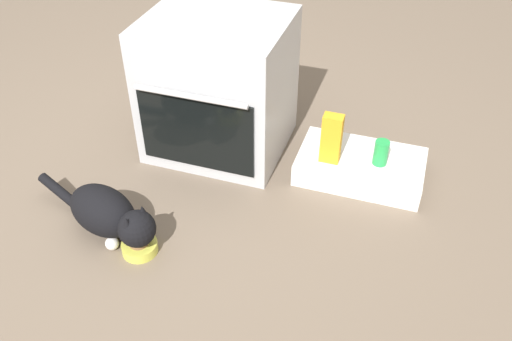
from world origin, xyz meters
The scene contains 7 objects.
ground centered at (0.00, 0.00, 0.00)m, with size 8.00×8.00×0.00m, color #6B5B4C.
oven centered at (0.05, 0.49, 0.34)m, with size 0.64×0.60×0.67m.
pantry_cabinet centered at (0.77, 0.46, 0.06)m, with size 0.58×0.35×0.11m, color white.
food_bowl centered at (0.01, -0.31, 0.03)m, with size 0.15×0.15×0.08m.
cat centered at (-0.15, -0.26, 0.12)m, with size 0.67×0.29×0.22m.
juice_carton centered at (0.63, 0.39, 0.23)m, with size 0.09×0.06×0.24m, color orange.
soda_can centered at (0.85, 0.44, 0.17)m, with size 0.07×0.07×0.12m, color green.
Camera 1 is at (0.94, -1.60, 1.65)m, focal length 38.12 mm.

